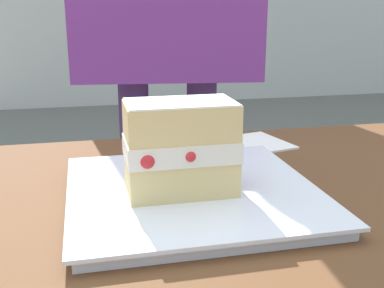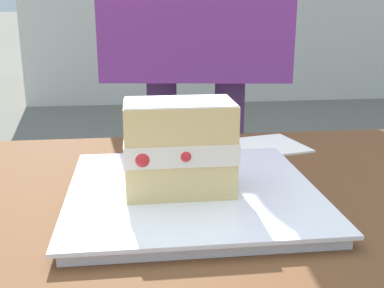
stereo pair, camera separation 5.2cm
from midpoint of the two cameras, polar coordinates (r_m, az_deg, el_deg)
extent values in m
cube|color=white|center=(0.53, 2.77, -6.15)|extent=(0.26, 0.26, 0.01)
cube|color=white|center=(0.53, 2.79, -5.35)|extent=(0.27, 0.27, 0.00)
cube|color=#E0C17A|center=(0.51, 1.39, -3.65)|extent=(0.11, 0.07, 0.04)
cube|color=white|center=(0.50, 1.41, -0.47)|extent=(0.12, 0.07, 0.02)
sphere|color=red|center=(0.47, -2.82, -1.88)|extent=(0.02, 0.02, 0.02)
sphere|color=red|center=(0.47, 2.37, -1.51)|extent=(0.01, 0.01, 0.01)
cube|color=#E0C17A|center=(0.50, 1.44, 2.81)|extent=(0.11, 0.07, 0.04)
cube|color=white|center=(0.49, 1.45, 5.02)|extent=(0.11, 0.07, 0.00)
cube|color=white|center=(0.74, 9.24, -0.40)|extent=(0.17, 0.14, 0.00)
cylinder|color=#452855|center=(1.28, -2.18, -9.99)|extent=(0.07, 0.07, 0.79)
cylinder|color=#452855|center=(1.28, 5.34, -10.00)|extent=(0.07, 0.07, 0.79)
camera|label=1|loc=(0.03, -87.14, 0.83)|focal=44.86mm
camera|label=2|loc=(0.03, 92.86, -0.83)|focal=44.86mm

